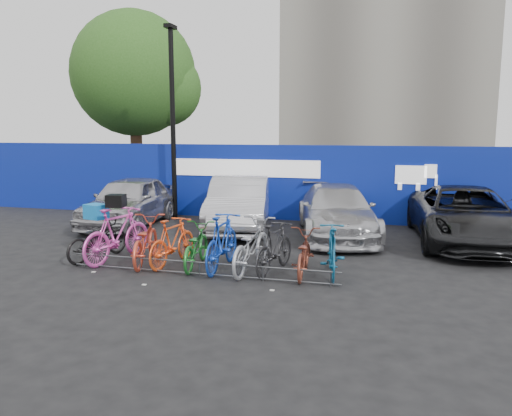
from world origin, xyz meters
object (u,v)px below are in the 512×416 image
(car_2, at_px, (337,211))
(bike_4, at_px, (196,246))
(car_0, at_px, (130,201))
(car_3, at_px, (465,216))
(bike_3, at_px, (173,242))
(bike_8, at_px, (303,253))
(bike_2, at_px, (145,241))
(bike_5, at_px, (222,242))
(tree, at_px, (139,77))
(lamppost, at_px, (173,117))
(bike_0, at_px, (98,239))
(bike_6, at_px, (251,246))
(bike_7, at_px, (274,248))
(bike_rack, at_px, (199,268))
(bike_1, at_px, (117,234))
(bike_9, at_px, (332,251))
(car_1, at_px, (239,204))

(car_2, xyz_separation_m, bike_4, (-2.54, -3.93, -0.23))
(car_0, xyz_separation_m, car_3, (9.46, -0.01, -0.02))
(bike_3, xyz_separation_m, bike_8, (2.82, -0.02, -0.07))
(bike_2, bearing_deg, bike_4, 167.09)
(bike_5, bearing_deg, car_2, -116.30)
(tree, distance_m, car_0, 8.06)
(lamppost, bearing_deg, bike_8, -46.30)
(car_3, relative_size, bike_0, 2.97)
(car_2, xyz_separation_m, bike_6, (-1.34, -3.91, -0.15))
(bike_5, distance_m, bike_7, 1.10)
(lamppost, height_order, bike_0, lamppost)
(car_2, bearing_deg, bike_0, -154.49)
(bike_rack, height_order, car_2, car_2)
(tree, xyz_separation_m, bike_0, (4.08, -10.00, -4.61))
(car_2, xyz_separation_m, bike_8, (-0.25, -3.95, -0.23))
(bike_1, xyz_separation_m, bike_7, (3.53, 0.06, -0.09))
(bike_4, bearing_deg, car_2, -129.52)
(bike_2, relative_size, bike_9, 1.13)
(bike_2, bearing_deg, bike_rack, 144.97)
(car_3, bearing_deg, bike_3, -152.36)
(bike_0, relative_size, bike_7, 1.02)
(bike_rack, relative_size, bike_3, 3.26)
(car_0, distance_m, bike_2, 4.60)
(bike_0, distance_m, bike_1, 0.56)
(bike_3, xyz_separation_m, bike_7, (2.22, 0.06, -0.00))
(car_0, distance_m, bike_5, 5.76)
(bike_6, bearing_deg, bike_3, 4.96)
(bike_1, bearing_deg, bike_5, -167.25)
(bike_3, relative_size, bike_7, 1.01)
(bike_2, bearing_deg, tree, -75.62)
(bike_6, bearing_deg, bike_0, 3.82)
(bike_4, bearing_deg, bike_0, -8.04)
(car_3, xyz_separation_m, bike_1, (-7.63, -3.84, -0.11))
(tree, xyz_separation_m, lamppost, (3.57, -4.66, -1.80))
(car_3, bearing_deg, car_1, 173.90)
(lamppost, distance_m, bike_8, 8.00)
(tree, xyz_separation_m, car_0, (2.79, -6.21, -4.32))
(car_1, xyz_separation_m, bike_5, (0.87, -4.13, -0.18))
(car_2, xyz_separation_m, bike_0, (-4.92, -3.88, -0.22))
(car_1, relative_size, bike_2, 2.39)
(car_3, relative_size, bike_4, 2.98)
(car_3, height_order, bike_7, car_3)
(bike_3, height_order, bike_7, bike_3)
(lamppost, relative_size, car_3, 1.18)
(tree, height_order, car_3, tree)
(car_1, bearing_deg, bike_9, -63.96)
(bike_9, bearing_deg, car_0, -38.70)
(car_0, distance_m, bike_4, 5.33)
(bike_4, height_order, bike_8, bike_4)
(bike_2, distance_m, bike_4, 1.17)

